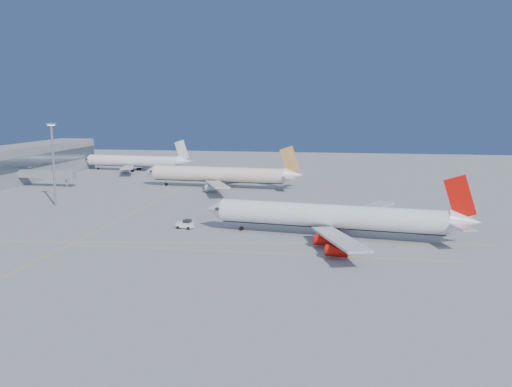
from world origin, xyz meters
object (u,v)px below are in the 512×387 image
object	(u,v)px
airliner_third	(136,161)
pushback_tug	(185,224)
light_mast	(53,157)
airliner_etihad	(221,175)
airliner_virgin	(335,217)

from	to	relation	value
airliner_third	pushback_tug	world-z (taller)	airliner_third
pushback_tug	light_mast	size ratio (longest dim) A/B	0.18
airliner_etihad	pushback_tug	world-z (taller)	airliner_etihad
airliner_etihad	pushback_tug	distance (m)	74.46
pushback_tug	airliner_virgin	bearing A→B (deg)	6.13
airliner_virgin	airliner_third	world-z (taller)	airliner_virgin
light_mast	pushback_tug	bearing A→B (deg)	-26.51
light_mast	airliner_virgin	bearing A→B (deg)	-17.64
airliner_third	pushback_tug	distance (m)	137.19
airliner_virgin	pushback_tug	world-z (taller)	airliner_virgin
airliner_etihad	light_mast	distance (m)	66.37
airliner_virgin	light_mast	size ratio (longest dim) A/B	2.55
airliner_virgin	airliner_third	distance (m)	161.58
airliner_etihad	light_mast	xyz separation A→B (m)	(-44.19, -48.36, 10.63)
airliner_virgin	airliner_etihad	distance (m)	90.45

